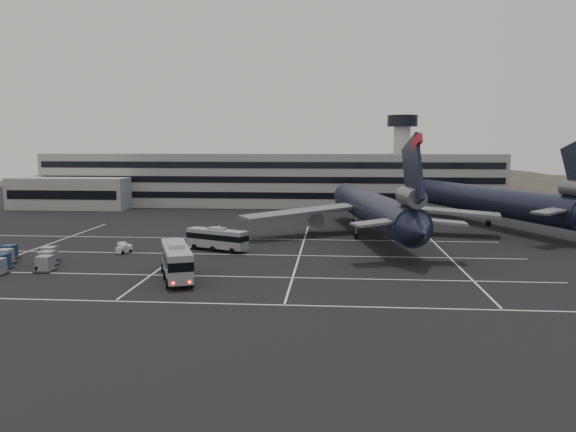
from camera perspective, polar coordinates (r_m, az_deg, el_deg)
The scene contains 11 objects.
ground at distance 81.46m, azimuth -7.49°, elevation -4.42°, with size 260.00×260.00×0.00m, color black.
lane_markings at distance 81.96m, azimuth -6.73°, elevation -4.33°, with size 90.00×55.62×0.01m.
terminal at distance 150.72m, azimuth -2.98°, elevation 3.69°, with size 125.00×26.00×24.00m.
hills at distance 249.60m, azimuth 4.82°, elevation 0.74°, with size 352.00×180.00×44.00m.
trijet_main at distance 100.02m, azimuth 8.60°, elevation 0.79°, with size 46.81×57.54×18.08m.
trijet_far at distance 119.03m, azimuth 20.03°, elevation 1.55°, with size 29.20×55.32×18.08m.
bus_near at distance 70.41m, azimuth -11.27°, elevation -4.34°, with size 7.14×12.83×4.45m.
bus_far at distance 87.87m, azimuth -7.22°, elevation -2.23°, with size 10.37×6.52×3.64m.
tug_a at distance 88.85m, azimuth -16.40°, elevation -3.27°, with size 2.10×2.52×1.40m.
tug_b at distance 90.39m, azimuth -16.17°, elevation -3.06°, with size 2.60×2.53×1.46m.
uld_cluster at distance 84.27m, azimuth -25.39°, elevation -3.98°, with size 12.06×12.42×2.08m.
Camera 1 is at (16.89, -77.96, 16.53)m, focal length 35.00 mm.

